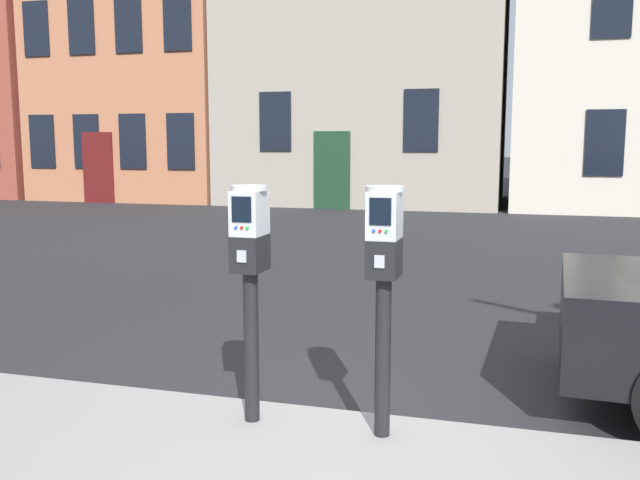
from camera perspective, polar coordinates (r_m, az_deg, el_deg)
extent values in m
plane|color=#28282B|center=(4.41, 3.25, -16.50)|extent=(160.00, 160.00, 0.00)
cylinder|color=black|center=(4.27, -5.63, -8.66)|extent=(0.09, 0.09, 0.93)
cube|color=black|center=(4.15, -5.74, -1.07)|extent=(0.17, 0.24, 0.22)
cube|color=#A5A8AD|center=(4.03, -6.42, -1.34)|extent=(0.06, 0.01, 0.07)
cube|color=#B7BABF|center=(4.11, -5.79, 2.22)|extent=(0.17, 0.23, 0.26)
cube|color=black|center=(4.00, -6.44, 2.50)|extent=(0.12, 0.01, 0.15)
cylinder|color=blue|center=(4.03, -6.89, 1.02)|extent=(0.02, 0.01, 0.02)
cylinder|color=red|center=(4.01, -6.43, 1.01)|extent=(0.02, 0.01, 0.02)
cylinder|color=green|center=(4.00, -5.97, 0.99)|extent=(0.02, 0.01, 0.02)
cylinder|color=#B7BABF|center=(4.10, -5.81, 4.26)|extent=(0.22, 0.22, 0.03)
cylinder|color=black|center=(4.06, 5.16, -9.51)|extent=(0.09, 0.09, 0.94)
cube|color=black|center=(3.92, 5.26, -1.47)|extent=(0.17, 0.24, 0.22)
cube|color=#A5A8AD|center=(3.80, 4.88, -1.77)|extent=(0.06, 0.01, 0.07)
cube|color=#B7BABF|center=(3.89, 5.31, 2.03)|extent=(0.17, 0.23, 0.27)
cube|color=black|center=(3.77, 4.96, 2.34)|extent=(0.12, 0.01, 0.15)
cylinder|color=blue|center=(3.79, 4.41, 0.75)|extent=(0.02, 0.01, 0.02)
cylinder|color=red|center=(3.78, 4.93, 0.73)|extent=(0.02, 0.01, 0.02)
cylinder|color=green|center=(3.78, 5.45, 0.71)|extent=(0.02, 0.01, 0.02)
cylinder|color=#B7BABF|center=(3.88, 5.34, 4.20)|extent=(0.22, 0.22, 0.03)
cube|color=black|center=(23.02, -21.75, 7.50)|extent=(0.85, 0.06, 1.60)
cube|color=black|center=(22.12, -18.54, 7.65)|extent=(0.85, 0.06, 1.60)
cube|color=black|center=(21.29, -15.07, 7.79)|extent=(0.85, 0.06, 1.60)
cube|color=black|center=(20.54, -11.33, 7.91)|extent=(0.85, 0.06, 1.60)
cube|color=black|center=(23.26, -22.20, 15.70)|extent=(0.85, 0.06, 1.60)
cube|color=black|center=(22.36, -18.94, 16.19)|extent=(0.85, 0.06, 1.60)
cube|color=black|center=(21.54, -15.41, 16.66)|extent=(0.85, 0.06, 1.60)
cube|color=black|center=(20.80, -11.59, 17.09)|extent=(0.85, 0.06, 1.60)
cube|color=#591414|center=(21.93, -17.68, 5.66)|extent=(1.00, 0.07, 2.10)
cube|color=black|center=(19.40, -3.67, 9.65)|extent=(0.90, 0.06, 1.60)
cube|color=black|center=(18.46, 8.27, 9.66)|extent=(0.90, 0.06, 1.60)
cube|color=#193823|center=(18.94, 0.99, 5.71)|extent=(1.00, 0.07, 2.10)
cube|color=black|center=(18.40, 22.25, 7.37)|extent=(0.90, 0.06, 1.60)
cube|color=black|center=(18.68, 22.81, 17.42)|extent=(0.90, 0.06, 1.60)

